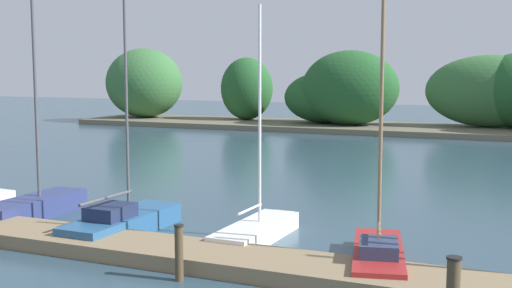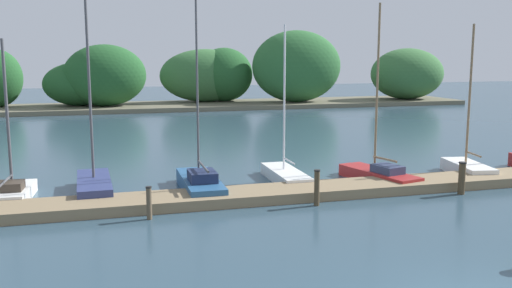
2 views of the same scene
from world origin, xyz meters
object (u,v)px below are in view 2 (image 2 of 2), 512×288
Objects in this scene: sailboat_1 at (94,184)px; sailboat_2 at (200,182)px; mooring_piling_3 at (462,178)px; sailboat_3 at (284,174)px; mooring_piling_2 at (317,188)px; mooring_piling_1 at (149,203)px; sailboat_5 at (466,167)px; sailboat_0 at (12,190)px; sailboat_4 at (377,173)px.

sailboat_1 is 1.02× the size of sailboat_2.
sailboat_2 is 6.58× the size of mooring_piling_3.
sailboat_3 is 5.03× the size of mooring_piling_2.
sailboat_5 is at bearing 12.05° from mooring_piling_1.
sailboat_3 is at bearing -84.58° from sailboat_0.
sailboat_0 is 15.68m from mooring_piling_3.
sailboat_2 reaches higher than mooring_piling_3.
sailboat_2 is at bearing 139.78° from mooring_piling_2.
sailboat_3 is at bearing 57.77° from sailboat_4.
sailboat_2 is 7.53× the size of mooring_piling_1.
sailboat_0 is at bearing 160.22° from mooring_piling_2.
sailboat_5 is 3.48m from mooring_piling_3.
mooring_piling_3 is (1.94, -2.60, 0.24)m from sailboat_4.
sailboat_4 is 1.12× the size of sailboat_5.
sailboat_3 is at bearing 87.66° from mooring_piling_2.
mooring_piling_1 is (-2.06, -2.94, 0.14)m from sailboat_2.
sailboat_0 is 13.38m from sailboat_4.
mooring_piling_1 is (1.61, -3.65, 0.13)m from sailboat_1.
mooring_piling_2 is at bearing 112.24° from sailboat_4.
mooring_piling_1 is (-9.03, -2.70, 0.17)m from sailboat_4.
sailboat_0 is at bearing 89.65° from sailboat_1.
sailboat_1 is 3.74m from sailboat_2.
sailboat_5 reaches higher than sailboat_3.
sailboat_1 is 1.29× the size of sailboat_3.
sailboat_4 is 5.69× the size of mooring_piling_2.
sailboat_1 reaches higher than sailboat_2.
sailboat_1 is at bearing -84.86° from sailboat_0.
sailboat_5 is (17.46, -0.79, 0.01)m from sailboat_0.
mooring_piling_1 is (-13.15, -2.81, 0.17)m from sailboat_5.
sailboat_5 is at bearing 51.06° from mooring_piling_3.
sailboat_2 is 6.98m from sailboat_4.
mooring_piling_3 is at bearing 0.21° from mooring_piling_2.
sailboat_0 is 10.37m from mooring_piling_2.
sailboat_1 is at bearing 71.08° from sailboat_4.
sailboat_2 is at bearing 55.04° from mooring_piling_1.
sailboat_3 is at bearing -74.85° from sailboat_2.
sailboat_3 is at bearing 34.51° from mooring_piling_1.
sailboat_4 is at bearing 101.67° from sailboat_5.
sailboat_2 reaches higher than sailboat_0.
sailboat_2 reaches higher than mooring_piling_2.
mooring_piling_3 is (-2.18, -2.70, 0.25)m from sailboat_5.
sailboat_0 is 0.90× the size of sailboat_3.
sailboat_2 is 11.09m from sailboat_5.
mooring_piling_2 is at bearing -118.33° from sailboat_1.
sailboat_0 is 0.71× the size of sailboat_2.
mooring_piling_2 is at bearing 178.37° from sailboat_3.
mooring_piling_1 is at bearing 125.23° from sailboat_3.
sailboat_2 reaches higher than sailboat_3.
sailboat_3 is at bearing 92.38° from sailboat_5.
mooring_piling_2 is (-0.15, -3.76, 0.33)m from sailboat_3.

